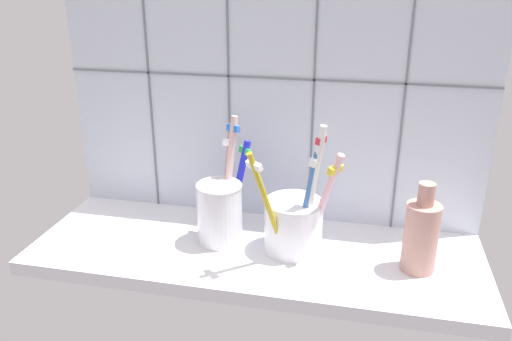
% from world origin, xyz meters
% --- Properties ---
extents(counter_slab, '(0.64, 0.22, 0.02)m').
position_xyz_m(counter_slab, '(0.00, 0.00, 0.01)').
color(counter_slab, silver).
rests_on(counter_slab, ground).
extents(tile_wall_back, '(0.64, 0.02, 0.45)m').
position_xyz_m(tile_wall_back, '(0.00, 0.12, 0.23)').
color(tile_wall_back, silver).
rests_on(tile_wall_back, ground).
extents(toothbrush_cup_left, '(0.07, 0.10, 0.18)m').
position_xyz_m(toothbrush_cup_left, '(-0.05, 0.01, 0.07)').
color(toothbrush_cup_left, white).
rests_on(toothbrush_cup_left, counter_slab).
extents(toothbrush_cup_right, '(0.12, 0.12, 0.19)m').
position_xyz_m(toothbrush_cup_right, '(0.06, 0.01, 0.06)').
color(toothbrush_cup_right, white).
rests_on(toothbrush_cup_right, counter_slab).
extents(ceramic_vase, '(0.04, 0.04, 0.12)m').
position_xyz_m(ceramic_vase, '(0.22, -0.01, 0.07)').
color(ceramic_vase, tan).
rests_on(ceramic_vase, counter_slab).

